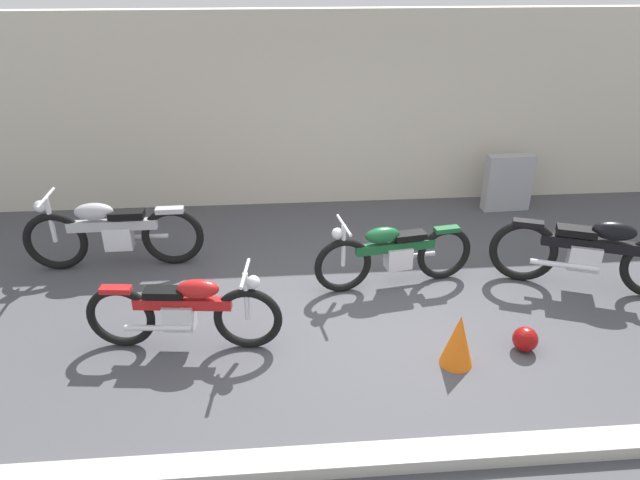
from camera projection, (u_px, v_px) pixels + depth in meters
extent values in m
plane|color=#47474C|center=(375.00, 323.00, 6.11)|extent=(40.00, 40.00, 0.00)
cube|color=beige|center=(340.00, 110.00, 8.61)|extent=(18.00, 0.30, 2.88)
cube|color=#B7B2A8|center=(416.00, 456.00, 4.42)|extent=(18.00, 0.24, 0.12)
cube|color=#9E9EA3|center=(508.00, 183.00, 8.66)|extent=(0.72, 0.23, 0.87)
sphere|color=maroon|center=(525.00, 339.00, 5.65)|extent=(0.25, 0.25, 0.25)
cone|color=orange|center=(458.00, 340.00, 5.39)|extent=(0.32, 0.32, 0.55)
torus|color=black|center=(56.00, 241.00, 7.00)|extent=(0.77, 0.11, 0.77)
torus|color=black|center=(173.00, 236.00, 7.13)|extent=(0.77, 0.11, 0.77)
cube|color=silver|center=(119.00, 237.00, 7.06)|extent=(0.34, 0.22, 0.29)
cube|color=#ADADB2|center=(112.00, 225.00, 6.98)|extent=(1.08, 0.13, 0.13)
ellipsoid|color=#ADADB2|center=(94.00, 212.00, 6.88)|extent=(0.47, 0.22, 0.21)
cube|color=black|center=(126.00, 214.00, 6.94)|extent=(0.42, 0.20, 0.08)
cube|color=#ADADB2|center=(169.00, 210.00, 6.97)|extent=(0.34, 0.13, 0.06)
cylinder|color=silver|center=(51.00, 220.00, 6.87)|extent=(0.06, 0.06, 0.58)
cylinder|color=silver|center=(45.00, 198.00, 6.74)|extent=(0.05, 0.61, 0.04)
sphere|color=silver|center=(40.00, 206.00, 6.78)|extent=(0.15, 0.15, 0.15)
cylinder|color=silver|center=(139.00, 237.00, 7.23)|extent=(0.74, 0.08, 0.06)
torus|color=black|center=(523.00, 251.00, 6.76)|extent=(0.77, 0.37, 0.78)
cube|color=silver|center=(584.00, 257.00, 6.59)|extent=(0.40, 0.32, 0.30)
cube|color=black|center=(592.00, 244.00, 6.49)|extent=(1.07, 0.49, 0.13)
ellipsoid|color=black|center=(615.00, 231.00, 6.36)|extent=(0.52, 0.37, 0.21)
cube|color=black|center=(577.00, 231.00, 6.48)|extent=(0.47, 0.33, 0.09)
cube|color=black|center=(528.00, 223.00, 6.60)|extent=(0.37, 0.24, 0.06)
cylinder|color=silver|center=(564.00, 265.00, 6.56)|extent=(0.73, 0.33, 0.06)
torus|color=black|center=(343.00, 265.00, 6.55)|extent=(0.69, 0.19, 0.68)
torus|color=black|center=(444.00, 253.00, 6.82)|extent=(0.69, 0.19, 0.68)
cube|color=silver|center=(398.00, 257.00, 6.69)|extent=(0.32, 0.23, 0.26)
cube|color=#145128|center=(395.00, 247.00, 6.61)|extent=(0.96, 0.24, 0.11)
ellipsoid|color=#145128|center=(382.00, 235.00, 6.50)|extent=(0.43, 0.25, 0.19)
cube|color=black|center=(410.00, 236.00, 6.59)|extent=(0.39, 0.22, 0.07)
cube|color=#145128|center=(447.00, 229.00, 6.67)|extent=(0.31, 0.16, 0.06)
cylinder|color=silver|center=(343.00, 246.00, 6.44)|extent=(0.05, 0.05, 0.51)
cylinder|color=silver|center=(344.00, 225.00, 6.32)|extent=(0.12, 0.54, 0.03)
sphere|color=silver|center=(337.00, 233.00, 6.35)|extent=(0.13, 0.13, 0.13)
cylinder|color=silver|center=(409.00, 256.00, 6.85)|extent=(0.65, 0.16, 0.06)
torus|color=black|center=(248.00, 319.00, 5.59)|extent=(0.69, 0.15, 0.68)
torus|color=black|center=(121.00, 317.00, 5.62)|extent=(0.69, 0.15, 0.68)
cube|color=silver|center=(179.00, 316.00, 5.60)|extent=(0.32, 0.22, 0.26)
cube|color=#B21919|center=(182.00, 303.00, 5.53)|extent=(0.96, 0.19, 0.11)
ellipsoid|color=#B21919|center=(198.00, 289.00, 5.45)|extent=(0.43, 0.23, 0.19)
cube|color=black|center=(164.00, 293.00, 5.48)|extent=(0.39, 0.21, 0.07)
cube|color=#B21919|center=(116.00, 290.00, 5.48)|extent=(0.31, 0.14, 0.06)
cylinder|color=silver|center=(246.00, 296.00, 5.48)|extent=(0.05, 0.05, 0.51)
cylinder|color=silver|center=(245.00, 273.00, 5.36)|extent=(0.09, 0.54, 0.03)
sphere|color=silver|center=(253.00, 282.00, 5.40)|extent=(0.13, 0.13, 0.13)
cylinder|color=silver|center=(158.00, 328.00, 5.53)|extent=(0.66, 0.12, 0.06)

